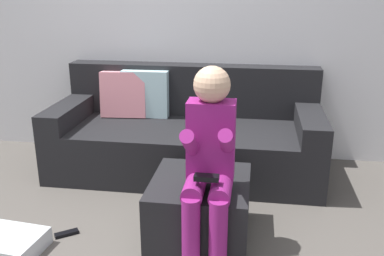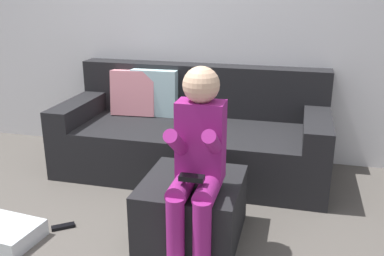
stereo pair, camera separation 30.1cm
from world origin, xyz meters
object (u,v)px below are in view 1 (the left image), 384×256
object	(u,v)px
ottoman	(200,208)
remote_by_storage_bin	(67,233)
person_seated	(209,158)
storage_bin	(8,244)
couch_sectional	(185,134)

from	to	relation	value
ottoman	remote_by_storage_bin	size ratio (longest dim) A/B	4.29
person_seated	storage_bin	xyz separation A→B (m)	(-1.23, -0.19, -0.58)
couch_sectional	storage_bin	bearing A→B (deg)	-121.47
person_seated	remote_by_storage_bin	size ratio (longest dim) A/B	7.45
remote_by_storage_bin	couch_sectional	bearing A→B (deg)	26.74
couch_sectional	storage_bin	world-z (taller)	couch_sectional
couch_sectional	person_seated	xyz separation A→B (m)	(0.35, -1.25, 0.31)
ottoman	storage_bin	distance (m)	1.22
ottoman	person_seated	size ratio (longest dim) A/B	0.58
person_seated	remote_by_storage_bin	bearing A→B (deg)	177.32
person_seated	ottoman	bearing A→B (deg)	112.79
ottoman	couch_sectional	bearing A→B (deg)	104.36
couch_sectional	ottoman	bearing A→B (deg)	-75.64
person_seated	storage_bin	distance (m)	1.37
ottoman	storage_bin	world-z (taller)	ottoman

